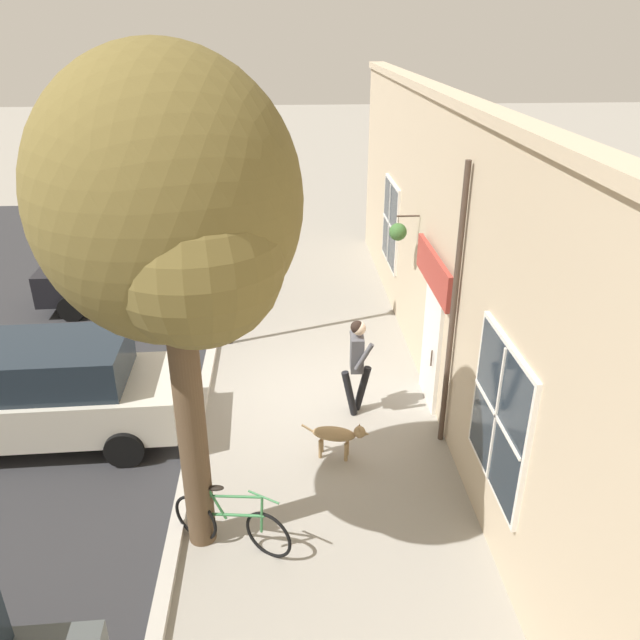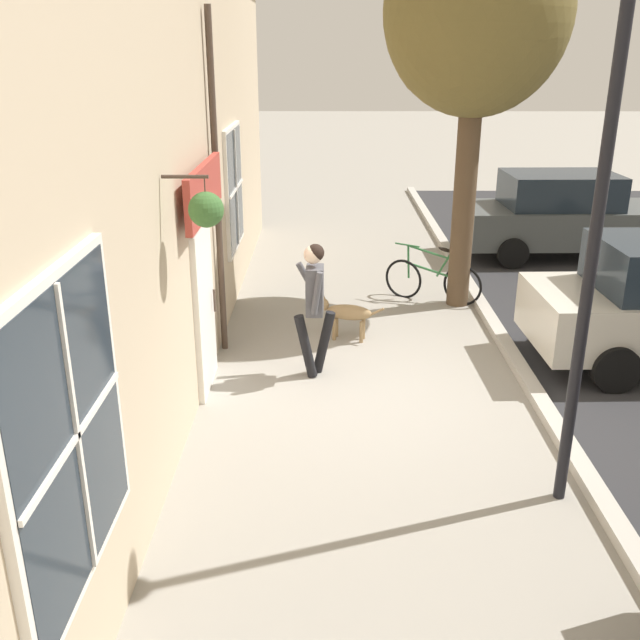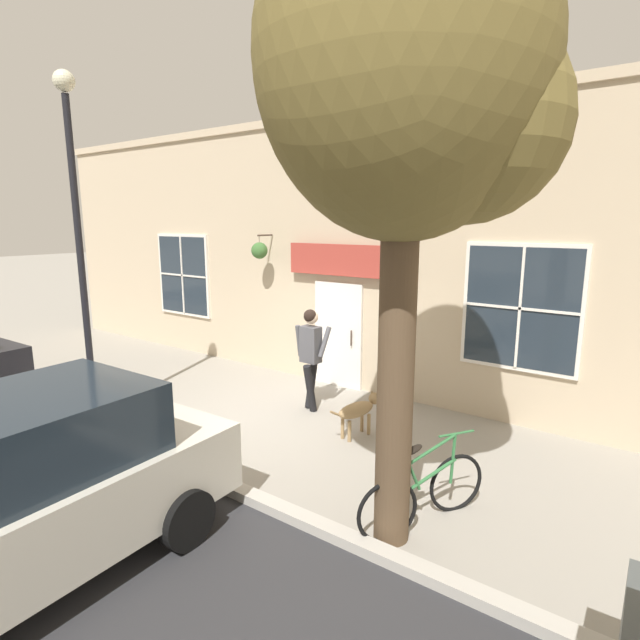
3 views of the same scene
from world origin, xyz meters
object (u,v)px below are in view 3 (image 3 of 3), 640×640
object	(u,v)px
street_tree_by_curb	(418,81)
leaning_bicycle	(424,492)
parked_car_mid_block	(5,498)
pedestrian_walking	(311,349)
dog_on_leash	(359,409)
street_lamp	(76,205)

from	to	relation	value
street_tree_by_curb	leaning_bicycle	xyz separation A→B (m)	(-0.35, 0.08, -4.13)
street_tree_by_curb	parked_car_mid_block	distance (m)	5.21
pedestrian_walking	street_tree_by_curb	world-z (taller)	street_tree_by_curb
leaning_bicycle	pedestrian_walking	bearing A→B (deg)	-123.20
pedestrian_walking	dog_on_leash	world-z (taller)	pedestrian_walking
street_tree_by_curb	leaning_bicycle	distance (m)	4.15
street_tree_by_curb	leaning_bicycle	world-z (taller)	street_tree_by_curb
parked_car_mid_block	street_lamp	bearing A→B (deg)	-129.36
street_tree_by_curb	parked_car_mid_block	size ratio (longest dim) A/B	1.43
street_tree_by_curb	street_lamp	xyz separation A→B (m)	(0.08, -5.77, -0.97)
leaning_bicycle	street_lamp	world-z (taller)	street_lamp
leaning_bicycle	street_lamp	xyz separation A→B (m)	(0.44, -5.86, 3.16)
pedestrian_walking	street_lamp	distance (m)	4.44
pedestrian_walking	street_lamp	size ratio (longest dim) A/B	0.33
parked_car_mid_block	leaning_bicycle	bearing A→B (deg)	139.44
parked_car_mid_block	dog_on_leash	bearing A→B (deg)	169.74
pedestrian_walking	parked_car_mid_block	world-z (taller)	pedestrian_walking
pedestrian_walking	dog_on_leash	xyz separation A→B (m)	(0.44, 1.26, -0.68)
leaning_bicycle	street_lamp	size ratio (longest dim) A/B	0.29
dog_on_leash	pedestrian_walking	bearing A→B (deg)	-109.09
street_tree_by_curb	leaning_bicycle	bearing A→B (deg)	167.01
pedestrian_walking	street_tree_by_curb	bearing A→B (deg)	51.66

